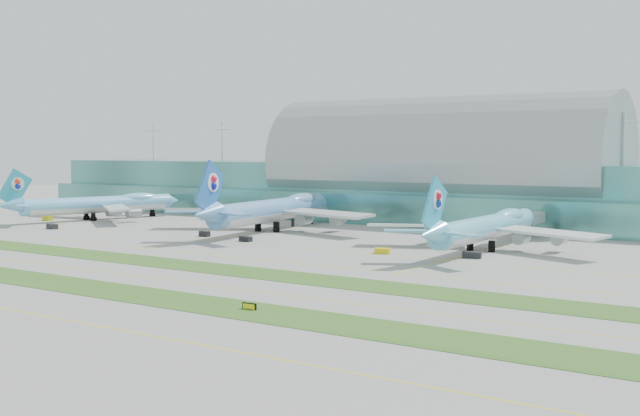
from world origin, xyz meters
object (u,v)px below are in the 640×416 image
Objects in this scene: airliner_c at (487,226)px; taxiway_sign_east at (249,306)px; airliner_b at (274,208)px; airliner_a at (100,203)px; terminal at (441,180)px.

airliner_c reaches higher than taxiway_sign_east.
airliner_c is at bearing 86.14° from taxiway_sign_east.
airliner_a is at bearing 175.24° from airliner_b.
terminal is 64.29m from airliner_b.
terminal reaches higher than taxiway_sign_east.
taxiway_sign_east is (144.21, -93.91, -5.19)m from airliner_a.
airliner_a is (-101.40, -62.23, -8.50)m from terminal.
terminal is at bearing 45.63° from airliner_a.
terminal is 131.22× the size of taxiway_sign_east.
taxiway_sign_east is (70.72, -98.71, -6.22)m from airliner_b.
terminal reaches higher than airliner_c.
taxiway_sign_east is (42.81, -156.14, -13.69)m from terminal.
airliner_b is 121.59m from taxiway_sign_east.
airliner_c is at bearing -55.98° from terminal.
terminal is 4.28× the size of airliner_b.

